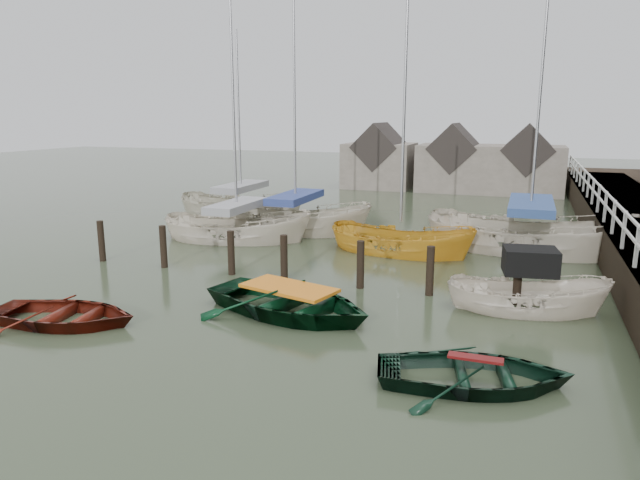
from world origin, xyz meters
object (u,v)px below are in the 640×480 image
at_px(sailboat_a, 238,239).
at_px(sailboat_e, 242,216).
at_px(rowboat_green, 289,314).
at_px(rowboat_dkgreen, 474,385).
at_px(sailboat_b, 296,231).
at_px(sailboat_d, 528,250).
at_px(rowboat_red, 65,324).
at_px(motorboat, 526,308).
at_px(sailboat_c, 400,252).

relative_size(sailboat_a, sailboat_e, 1.16).
bearing_deg(rowboat_green, sailboat_e, 47.44).
bearing_deg(rowboat_dkgreen, sailboat_a, 32.85).
bearing_deg(sailboat_b, rowboat_green, -164.45).
height_order(rowboat_green, sailboat_e, sailboat_e).
height_order(sailboat_b, sailboat_d, sailboat_d).
distance_m(sailboat_d, sailboat_e, 13.44).
bearing_deg(sailboat_b, rowboat_red, 168.90).
distance_m(rowboat_red, rowboat_green, 5.43).
relative_size(rowboat_green, motorboat, 1.09).
bearing_deg(sailboat_c, sailboat_d, -58.65).
bearing_deg(rowboat_dkgreen, motorboat, -24.25).
bearing_deg(sailboat_d, rowboat_green, 156.10).
relative_size(motorboat, sailboat_b, 0.37).
bearing_deg(sailboat_d, rowboat_red, 145.56).
height_order(motorboat, sailboat_a, sailboat_a).
height_order(sailboat_a, sailboat_e, sailboat_a).
bearing_deg(rowboat_red, rowboat_dkgreen, -98.34).
bearing_deg(motorboat, rowboat_green, 103.08).
height_order(rowboat_red, sailboat_a, sailboat_a).
xyz_separation_m(rowboat_red, rowboat_dkgreen, (9.58, 0.06, 0.00)).
xyz_separation_m(sailboat_a, sailboat_b, (1.57, 2.30, -0.00)).
xyz_separation_m(rowboat_dkgreen, sailboat_c, (-3.49, 9.79, 0.02)).
relative_size(sailboat_a, sailboat_c, 1.15).
bearing_deg(sailboat_a, sailboat_c, -99.84).
xyz_separation_m(rowboat_red, sailboat_b, (1.11, 12.00, 0.06)).
bearing_deg(sailboat_b, motorboat, -133.84).
xyz_separation_m(rowboat_dkgreen, sailboat_b, (-8.48, 11.94, 0.06)).
height_order(rowboat_dkgreen, sailboat_a, sailboat_a).
bearing_deg(motorboat, rowboat_dkgreen, 160.52).
bearing_deg(motorboat, sailboat_d, -8.52).
xyz_separation_m(rowboat_green, motorboat, (5.63, 2.23, 0.11)).
distance_m(sailboat_a, sailboat_d, 11.10).
bearing_deg(sailboat_c, sailboat_e, 71.91).
relative_size(rowboat_dkgreen, sailboat_c, 0.36).
bearing_deg(rowboat_red, sailboat_e, 1.93).
bearing_deg(rowboat_green, rowboat_red, 131.82).
height_order(rowboat_dkgreen, sailboat_d, sailboat_d).
xyz_separation_m(rowboat_red, rowboat_green, (4.85, 2.44, 0.00)).
xyz_separation_m(sailboat_b, sailboat_e, (-3.81, 2.35, -0.00)).
relative_size(rowboat_red, sailboat_d, 0.27).
distance_m(rowboat_green, sailboat_d, 10.79).
bearing_deg(rowboat_green, sailboat_d, -16.33).
height_order(rowboat_red, sailboat_c, sailboat_c).
distance_m(rowboat_green, motorboat, 6.05).
bearing_deg(rowboat_green, rowboat_dkgreen, -101.62).
bearing_deg(sailboat_a, rowboat_red, 171.55).
relative_size(rowboat_dkgreen, sailboat_a, 0.31).
xyz_separation_m(rowboat_dkgreen, sailboat_e, (-12.28, 14.28, 0.06)).
distance_m(rowboat_green, rowboat_dkgreen, 5.30).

